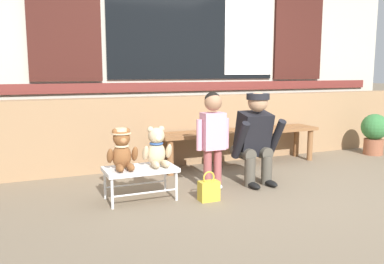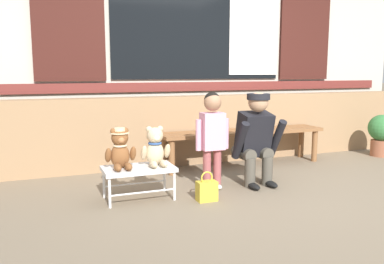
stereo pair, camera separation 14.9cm
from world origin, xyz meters
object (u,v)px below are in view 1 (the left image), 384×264
(adult_crouching, at_px, (255,138))
(small_display_bench, at_px, (140,171))
(child_standing, at_px, (213,130))
(wooden_bench_long, at_px, (240,135))
(teddy_bear_with_hat, at_px, (122,150))
(potted_plant, at_px, (374,132))
(teddy_bear_plain, at_px, (157,148))
(handbag_on_ground, at_px, (209,190))

(adult_crouching, bearing_deg, small_display_bench, -177.45)
(small_display_bench, xyz_separation_m, child_standing, (0.75, 0.04, 0.33))
(wooden_bench_long, xyz_separation_m, teddy_bear_with_hat, (-1.68, -0.84, 0.10))
(wooden_bench_long, distance_m, potted_plant, 2.04)
(small_display_bench, distance_m, teddy_bear_plain, 0.25)
(small_display_bench, height_order, child_standing, child_standing)
(adult_crouching, height_order, handbag_on_ground, adult_crouching)
(small_display_bench, bearing_deg, teddy_bear_plain, 0.51)
(child_standing, bearing_deg, potted_plant, 12.17)
(child_standing, bearing_deg, small_display_bench, -176.59)
(teddy_bear_with_hat, relative_size, handbag_on_ground, 1.34)
(child_standing, distance_m, adult_crouching, 0.51)
(wooden_bench_long, relative_size, adult_crouching, 2.21)
(teddy_bear_with_hat, relative_size, potted_plant, 0.64)
(wooden_bench_long, relative_size, potted_plant, 3.68)
(child_standing, relative_size, adult_crouching, 1.01)
(wooden_bench_long, height_order, child_standing, child_standing)
(teddy_bear_plain, distance_m, child_standing, 0.60)
(handbag_on_ground, bearing_deg, adult_crouching, 25.43)
(child_standing, bearing_deg, teddy_bear_plain, -175.81)
(handbag_on_ground, bearing_deg, child_standing, 58.58)
(teddy_bear_plain, height_order, child_standing, child_standing)
(small_display_bench, distance_m, handbag_on_ground, 0.64)
(teddy_bear_plain, relative_size, adult_crouching, 0.38)
(small_display_bench, height_order, teddy_bear_with_hat, teddy_bear_with_hat)
(handbag_on_ground, bearing_deg, teddy_bear_plain, 145.42)
(adult_crouching, height_order, potted_plant, adult_crouching)
(teddy_bear_with_hat, xyz_separation_m, adult_crouching, (1.40, 0.05, 0.01))
(potted_plant, bearing_deg, adult_crouching, -165.59)
(handbag_on_ground, relative_size, potted_plant, 0.48)
(handbag_on_ground, distance_m, potted_plant, 3.15)
(handbag_on_ground, height_order, potted_plant, potted_plant)
(teddy_bear_plain, relative_size, handbag_on_ground, 1.34)
(adult_crouching, bearing_deg, potted_plant, 14.41)
(teddy_bear_plain, bearing_deg, adult_crouching, 2.86)
(teddy_bear_plain, bearing_deg, child_standing, 4.19)
(teddy_bear_plain, bearing_deg, potted_plant, 10.81)
(teddy_bear_with_hat, bearing_deg, wooden_bench_long, 26.65)
(teddy_bear_with_hat, bearing_deg, adult_crouching, 2.18)
(child_standing, bearing_deg, teddy_bear_with_hat, -177.33)
(teddy_bear_plain, relative_size, potted_plant, 0.64)
(wooden_bench_long, bearing_deg, potted_plant, -5.51)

